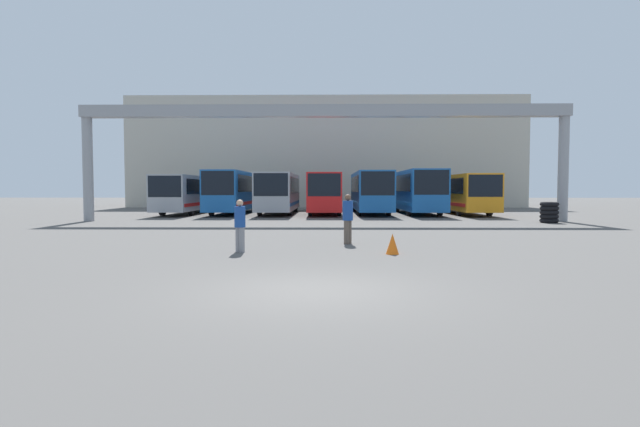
{
  "coord_description": "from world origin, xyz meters",
  "views": [
    {
      "loc": [
        0.27,
        -9.57,
        1.97
      ],
      "look_at": [
        -0.28,
        23.9,
        0.3
      ],
      "focal_mm": 28.0,
      "sensor_mm": 36.0,
      "label": 1
    }
  ],
  "objects_px": {
    "bus_slot_5": "(417,189)",
    "tire_stack": "(549,212)",
    "traffic_cone": "(392,244)",
    "bus_slot_4": "(370,190)",
    "pedestrian_far_center": "(348,218)",
    "bus_slot_2": "(279,191)",
    "bus_slot_1": "(234,190)",
    "bus_slot_3": "(325,191)",
    "bus_slot_0": "(190,192)",
    "bus_slot_6": "(462,192)",
    "pedestrian_mid_left": "(240,224)"
  },
  "relations": [
    {
      "from": "bus_slot_5",
      "to": "tire_stack",
      "type": "xyz_separation_m",
      "value": [
        5.85,
        -10.03,
        -1.32
      ]
    },
    {
      "from": "bus_slot_5",
      "to": "traffic_cone",
      "type": "distance_m",
      "value": 24.59
    },
    {
      "from": "tire_stack",
      "to": "bus_slot_4",
      "type": "bearing_deg",
      "value": 131.34
    },
    {
      "from": "pedestrian_far_center",
      "to": "bus_slot_2",
      "type": "bearing_deg",
      "value": -135.04
    },
    {
      "from": "traffic_cone",
      "to": "bus_slot_1",
      "type": "bearing_deg",
      "value": 110.97
    },
    {
      "from": "bus_slot_3",
      "to": "bus_slot_5",
      "type": "bearing_deg",
      "value": -5.22
    },
    {
      "from": "pedestrian_far_center",
      "to": "tire_stack",
      "type": "xyz_separation_m",
      "value": [
        12.07,
        11.21,
        -0.34
      ]
    },
    {
      "from": "bus_slot_0",
      "to": "bus_slot_3",
      "type": "relative_size",
      "value": 1.0
    },
    {
      "from": "bus_slot_5",
      "to": "bus_slot_6",
      "type": "relative_size",
      "value": 0.96
    },
    {
      "from": "bus_slot_3",
      "to": "pedestrian_mid_left",
      "type": "height_order",
      "value": "bus_slot_3"
    },
    {
      "from": "bus_slot_2",
      "to": "tire_stack",
      "type": "relative_size",
      "value": 9.38
    },
    {
      "from": "bus_slot_0",
      "to": "bus_slot_2",
      "type": "bearing_deg",
      "value": -4.02
    },
    {
      "from": "bus_slot_3",
      "to": "bus_slot_6",
      "type": "relative_size",
      "value": 1.07
    },
    {
      "from": "bus_slot_0",
      "to": "tire_stack",
      "type": "height_order",
      "value": "bus_slot_0"
    },
    {
      "from": "tire_stack",
      "to": "bus_slot_2",
      "type": "bearing_deg",
      "value": 148.6
    },
    {
      "from": "bus_slot_0",
      "to": "bus_slot_5",
      "type": "distance_m",
      "value": 17.98
    },
    {
      "from": "bus_slot_0",
      "to": "traffic_cone",
      "type": "xyz_separation_m",
      "value": [
        12.98,
        -24.66,
        -1.4
      ]
    },
    {
      "from": "pedestrian_mid_left",
      "to": "pedestrian_far_center",
      "type": "height_order",
      "value": "pedestrian_far_center"
    },
    {
      "from": "bus_slot_0",
      "to": "bus_slot_1",
      "type": "bearing_deg",
      "value": -2.53
    },
    {
      "from": "bus_slot_6",
      "to": "bus_slot_5",
      "type": "bearing_deg",
      "value": -176.28
    },
    {
      "from": "bus_slot_2",
      "to": "bus_slot_4",
      "type": "xyz_separation_m",
      "value": [
        7.19,
        0.59,
        0.06
      ]
    },
    {
      "from": "bus_slot_1",
      "to": "bus_slot_4",
      "type": "height_order",
      "value": "bus_slot_1"
    },
    {
      "from": "bus_slot_3",
      "to": "tire_stack",
      "type": "distance_m",
      "value": 16.9
    },
    {
      "from": "traffic_cone",
      "to": "tire_stack",
      "type": "bearing_deg",
      "value": 52.26
    },
    {
      "from": "bus_slot_0",
      "to": "pedestrian_mid_left",
      "type": "height_order",
      "value": "bus_slot_0"
    },
    {
      "from": "bus_slot_2",
      "to": "bus_slot_3",
      "type": "relative_size",
      "value": 0.91
    },
    {
      "from": "pedestrian_far_center",
      "to": "traffic_cone",
      "type": "distance_m",
      "value": 3.11
    },
    {
      "from": "bus_slot_3",
      "to": "pedestrian_mid_left",
      "type": "relative_size",
      "value": 7.55
    },
    {
      "from": "bus_slot_1",
      "to": "tire_stack",
      "type": "height_order",
      "value": "bus_slot_1"
    },
    {
      "from": "bus_slot_2",
      "to": "tire_stack",
      "type": "xyz_separation_m",
      "value": [
        16.63,
        -10.15,
        -1.2
      ]
    },
    {
      "from": "pedestrian_far_center",
      "to": "traffic_cone",
      "type": "relative_size",
      "value": 2.86
    },
    {
      "from": "bus_slot_1",
      "to": "traffic_cone",
      "type": "relative_size",
      "value": 19.32
    },
    {
      "from": "traffic_cone",
      "to": "bus_slot_4",
      "type": "bearing_deg",
      "value": 86.78
    },
    {
      "from": "bus_slot_3",
      "to": "pedestrian_far_center",
      "type": "xyz_separation_m",
      "value": [
        0.97,
        -21.9,
        -0.85
      ]
    },
    {
      "from": "pedestrian_mid_left",
      "to": "bus_slot_3",
      "type": "bearing_deg",
      "value": 121.04
    },
    {
      "from": "traffic_cone",
      "to": "bus_slot_2",
      "type": "bearing_deg",
      "value": 103.5
    },
    {
      "from": "pedestrian_mid_left",
      "to": "traffic_cone",
      "type": "xyz_separation_m",
      "value": [
        4.67,
        -0.42,
        -0.56
      ]
    },
    {
      "from": "bus_slot_6",
      "to": "bus_slot_2",
      "type": "bearing_deg",
      "value": -179.56
    },
    {
      "from": "bus_slot_6",
      "to": "pedestrian_far_center",
      "type": "xyz_separation_m",
      "value": [
        -9.81,
        -21.47,
        -0.8
      ]
    },
    {
      "from": "pedestrian_mid_left",
      "to": "tire_stack",
      "type": "xyz_separation_m",
      "value": [
        15.5,
        13.58,
        -0.27
      ]
    },
    {
      "from": "pedestrian_far_center",
      "to": "tire_stack",
      "type": "distance_m",
      "value": 16.48
    },
    {
      "from": "bus_slot_4",
      "to": "pedestrian_mid_left",
      "type": "distance_m",
      "value": 25.08
    },
    {
      "from": "bus_slot_3",
      "to": "pedestrian_far_center",
      "type": "distance_m",
      "value": 21.94
    },
    {
      "from": "bus_slot_0",
      "to": "bus_slot_3",
      "type": "height_order",
      "value": "bus_slot_3"
    },
    {
      "from": "bus_slot_1",
      "to": "traffic_cone",
      "type": "height_order",
      "value": "bus_slot_1"
    },
    {
      "from": "bus_slot_0",
      "to": "bus_slot_6",
      "type": "xyz_separation_m",
      "value": [
        21.56,
        -0.39,
        0.03
      ]
    },
    {
      "from": "bus_slot_1",
      "to": "bus_slot_2",
      "type": "height_order",
      "value": "bus_slot_1"
    },
    {
      "from": "bus_slot_2",
      "to": "bus_slot_6",
      "type": "xyz_separation_m",
      "value": [
        14.37,
        0.11,
        -0.06
      ]
    },
    {
      "from": "bus_slot_4",
      "to": "bus_slot_5",
      "type": "height_order",
      "value": "bus_slot_5"
    },
    {
      "from": "bus_slot_6",
      "to": "tire_stack",
      "type": "bearing_deg",
      "value": -77.58
    }
  ]
}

